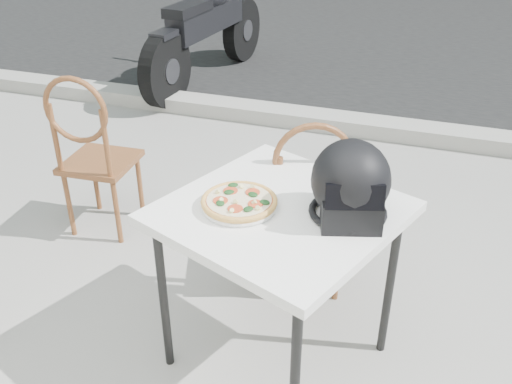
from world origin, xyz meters
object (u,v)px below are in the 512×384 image
(cafe_table_main, at_px, (280,224))
(motorcycle, at_px, (207,32))
(cafe_chair_main, at_px, (309,199))
(pizza, at_px, (239,201))
(plate, at_px, (239,206))
(cafe_chair_side, at_px, (91,148))
(helmet, at_px, (351,185))

(cafe_table_main, bearing_deg, motorcycle, 117.07)
(cafe_chair_main, bearing_deg, cafe_table_main, 70.31)
(cafe_table_main, height_order, pizza, pizza)
(plate, relative_size, cafe_chair_main, 0.35)
(cafe_chair_main, bearing_deg, plate, 54.62)
(pizza, xyz_separation_m, cafe_chair_side, (-1.11, 0.67, -0.25))
(pizza, bearing_deg, cafe_chair_side, 148.88)
(helmet, height_order, cafe_chair_side, helmet)
(cafe_chair_main, distance_m, motorcycle, 3.33)
(cafe_table_main, bearing_deg, pizza, -163.45)
(plate, xyz_separation_m, pizza, (0.00, 0.00, 0.02))
(plate, xyz_separation_m, cafe_chair_main, (0.15, 0.53, -0.24))
(pizza, relative_size, cafe_chair_side, 0.39)
(cafe_chair_main, xyz_separation_m, motorcycle, (-1.71, 2.85, -0.05))
(plate, distance_m, helmet, 0.42)
(cafe_chair_side, xyz_separation_m, motorcycle, (-0.45, 2.71, -0.07))
(cafe_table_main, height_order, cafe_chair_main, cafe_chair_main)
(cafe_chair_main, bearing_deg, pizza, 54.63)
(cafe_chair_side, bearing_deg, helmet, 155.02)
(cafe_chair_side, bearing_deg, cafe_chair_main, 170.37)
(plate, bearing_deg, helmet, 9.75)
(cafe_table_main, distance_m, cafe_chair_side, 1.41)
(helmet, relative_size, cafe_chair_side, 0.38)
(motorcycle, bearing_deg, cafe_chair_main, -53.12)
(plate, height_order, cafe_chair_side, cafe_chair_side)
(pizza, relative_size, cafe_chair_main, 0.40)
(pizza, distance_m, cafe_chair_main, 0.61)
(helmet, bearing_deg, plate, 173.29)
(helmet, xyz_separation_m, motorcycle, (-1.96, 3.32, -0.42))
(plate, xyz_separation_m, motorcycle, (-1.56, 3.38, -0.29))
(plate, relative_size, cafe_chair_side, 0.34)
(pizza, height_order, cafe_chair_main, cafe_chair_main)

